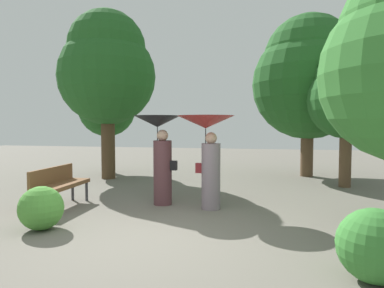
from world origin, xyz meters
name	(u,v)px	position (x,y,z in m)	size (l,w,h in m)	color
ground_plane	(155,239)	(0.00, 0.00, 0.00)	(40.00, 40.00, 0.00)	#6B665B
person_left	(160,145)	(-0.59, 2.16, 1.27)	(1.00, 1.00, 1.90)	#563338
person_right	(208,141)	(0.46, 1.98, 1.37)	(1.16, 1.16, 1.89)	gray
park_bench	(59,183)	(-2.54, 1.44, 0.51)	(0.54, 1.52, 0.83)	#38383D
tree_near_left	(107,68)	(-3.26, 5.19, 3.49)	(3.02, 3.02, 5.29)	#4C3823
tree_mid_left	(107,103)	(-3.90, 6.45, 2.49)	(2.01, 2.01, 3.73)	#4C3823
tree_mid_right	(347,93)	(3.76, 5.15, 2.56)	(2.07, 2.07, 3.83)	brown
tree_far_back	(308,76)	(2.98, 7.03, 3.31)	(3.62, 3.62, 5.31)	brown
bush_path_left	(375,246)	(2.75, -0.84, 0.40)	(0.80, 0.80, 0.80)	#387F33
bush_path_right	(41,208)	(-1.94, 0.04, 0.35)	(0.71, 0.71, 0.71)	#4C9338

